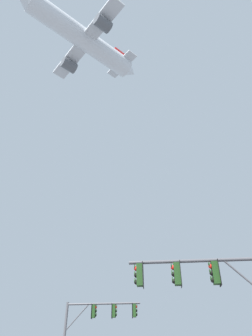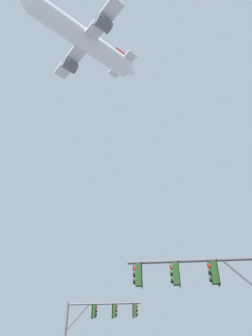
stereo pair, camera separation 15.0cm
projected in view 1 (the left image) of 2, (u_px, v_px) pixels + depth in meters
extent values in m
cylinder|color=#4C4C51|center=(196.00, 261.00, 12.68)|extent=(5.66, 1.15, 0.15)
cylinder|color=#4C4C51|center=(249.00, 281.00, 12.00)|extent=(1.76, 0.39, 1.83)
cube|color=#193814|center=(140.00, 275.00, 12.61)|extent=(0.31, 0.36, 0.90)
cylinder|color=#193814|center=(139.00, 263.00, 12.89)|extent=(0.05, 0.05, 0.12)
cube|color=black|center=(143.00, 275.00, 12.60)|extent=(0.10, 0.46, 1.04)
sphere|color=red|center=(136.00, 269.00, 12.78)|extent=(0.20, 0.20, 0.20)
cylinder|color=#193814|center=(135.00, 267.00, 12.82)|extent=(0.08, 0.21, 0.21)
sphere|color=black|center=(136.00, 275.00, 12.62)|extent=(0.20, 0.20, 0.20)
cylinder|color=#193814|center=(135.00, 274.00, 12.66)|extent=(0.08, 0.21, 0.21)
sphere|color=black|center=(136.00, 282.00, 12.47)|extent=(0.20, 0.20, 0.20)
cylinder|color=#193814|center=(135.00, 281.00, 12.51)|extent=(0.08, 0.21, 0.21)
cube|color=#193814|center=(177.00, 274.00, 12.47)|extent=(0.31, 0.36, 0.90)
cylinder|color=#193814|center=(176.00, 262.00, 12.75)|extent=(0.05, 0.05, 0.12)
cube|color=black|center=(180.00, 274.00, 12.45)|extent=(0.10, 0.46, 1.04)
sphere|color=red|center=(173.00, 268.00, 12.63)|extent=(0.20, 0.20, 0.20)
cylinder|color=#193814|center=(171.00, 266.00, 12.67)|extent=(0.08, 0.21, 0.21)
sphere|color=black|center=(174.00, 274.00, 12.47)|extent=(0.20, 0.20, 0.20)
cylinder|color=#193814|center=(172.00, 273.00, 12.51)|extent=(0.08, 0.21, 0.21)
sphere|color=black|center=(174.00, 281.00, 12.32)|extent=(0.20, 0.20, 0.20)
cylinder|color=#193814|center=(173.00, 280.00, 12.36)|extent=(0.08, 0.21, 0.21)
cube|color=#193814|center=(215.00, 273.00, 12.32)|extent=(0.31, 0.36, 0.90)
cylinder|color=#193814|center=(213.00, 261.00, 12.60)|extent=(0.05, 0.05, 0.12)
cube|color=black|center=(219.00, 273.00, 12.31)|extent=(0.10, 0.46, 1.04)
sphere|color=red|center=(211.00, 266.00, 12.48)|extent=(0.20, 0.20, 0.20)
cylinder|color=#193814|center=(209.00, 265.00, 12.52)|extent=(0.08, 0.21, 0.21)
sphere|color=black|center=(212.00, 273.00, 12.33)|extent=(0.20, 0.20, 0.20)
cylinder|color=#193814|center=(210.00, 272.00, 12.37)|extent=(0.08, 0.21, 0.21)
sphere|color=black|center=(213.00, 280.00, 12.17)|extent=(0.20, 0.20, 0.20)
cylinder|color=#193814|center=(211.00, 279.00, 12.21)|extent=(0.08, 0.21, 0.21)
cylinder|color=#4C4C51|center=(103.00, 304.00, 23.01)|extent=(5.64, 1.13, 0.15)
cylinder|color=#4C4C51|center=(77.00, 317.00, 22.68)|extent=(1.76, 0.38, 1.91)
cube|color=#193814|center=(134.00, 311.00, 22.51)|extent=(0.31, 0.36, 0.90)
cylinder|color=#193814|center=(134.00, 303.00, 22.79)|extent=(0.05, 0.05, 0.12)
cube|color=black|center=(132.00, 311.00, 22.52)|extent=(0.10, 0.46, 1.04)
sphere|color=red|center=(136.00, 307.00, 22.64)|extent=(0.20, 0.20, 0.20)
cylinder|color=#193814|center=(137.00, 306.00, 22.67)|extent=(0.08, 0.21, 0.21)
sphere|color=black|center=(136.00, 311.00, 22.49)|extent=(0.20, 0.20, 0.20)
cylinder|color=#193814|center=(137.00, 310.00, 22.52)|extent=(0.08, 0.21, 0.21)
sphere|color=black|center=(136.00, 315.00, 22.33)|extent=(0.20, 0.20, 0.20)
cylinder|color=#193814|center=(137.00, 314.00, 22.36)|extent=(0.08, 0.21, 0.21)
cube|color=#193814|center=(114.00, 311.00, 22.65)|extent=(0.31, 0.36, 0.90)
cylinder|color=#193814|center=(114.00, 304.00, 22.93)|extent=(0.05, 0.05, 0.12)
cube|color=black|center=(112.00, 311.00, 22.66)|extent=(0.10, 0.46, 1.04)
sphere|color=red|center=(116.00, 307.00, 22.78)|extent=(0.20, 0.20, 0.20)
cylinder|color=#193814|center=(117.00, 306.00, 22.81)|extent=(0.08, 0.21, 0.21)
sphere|color=black|center=(116.00, 311.00, 22.63)|extent=(0.20, 0.20, 0.20)
cylinder|color=#193814|center=(117.00, 310.00, 22.66)|extent=(0.08, 0.21, 0.21)
sphere|color=black|center=(116.00, 315.00, 22.48)|extent=(0.20, 0.20, 0.20)
cylinder|color=#193814|center=(117.00, 314.00, 22.50)|extent=(0.08, 0.21, 0.21)
cube|color=#193814|center=(94.00, 311.00, 22.79)|extent=(0.31, 0.36, 0.90)
cylinder|color=#193814|center=(94.00, 304.00, 23.07)|extent=(0.05, 0.05, 0.12)
cube|color=black|center=(92.00, 311.00, 22.80)|extent=(0.10, 0.46, 1.04)
sphere|color=red|center=(96.00, 307.00, 22.93)|extent=(0.20, 0.20, 0.20)
cylinder|color=#193814|center=(97.00, 307.00, 22.95)|extent=(0.08, 0.21, 0.21)
sphere|color=black|center=(95.00, 311.00, 22.77)|extent=(0.20, 0.20, 0.20)
cylinder|color=#193814|center=(96.00, 311.00, 22.80)|extent=(0.08, 0.21, 0.21)
sphere|color=black|center=(95.00, 315.00, 22.62)|extent=(0.20, 0.20, 0.20)
cylinder|color=#193814|center=(96.00, 315.00, 22.65)|extent=(0.08, 0.21, 0.21)
cylinder|color=white|center=(83.00, 38.00, 55.83)|extent=(19.44, 15.74, 3.80)
cone|color=white|center=(130.00, 71.00, 62.14)|extent=(3.83, 4.01, 3.23)
cube|color=silver|center=(85.00, 42.00, 55.83)|extent=(14.08, 17.78, 0.43)
cylinder|color=#595B60|center=(103.00, 23.00, 51.60)|extent=(3.56, 3.41, 2.14)
cylinder|color=#595B60|center=(69.00, 65.00, 58.81)|extent=(3.56, 3.41, 2.14)
cube|color=#B21E1E|center=(121.00, 58.00, 61.98)|extent=(2.84, 2.20, 4.51)
cube|color=silver|center=(122.00, 65.00, 61.12)|extent=(5.95, 7.00, 0.24)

